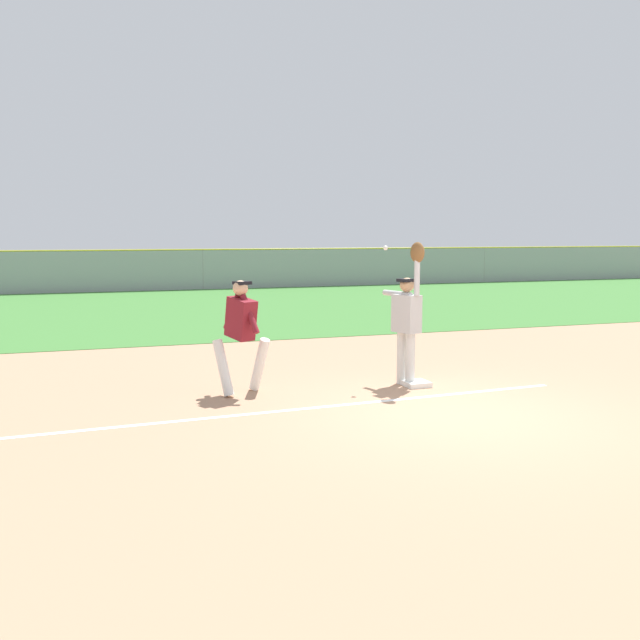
# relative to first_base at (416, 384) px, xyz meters

# --- Properties ---
(ground_plane) EXTENTS (71.51, 71.51, 0.00)m
(ground_plane) POSITION_rel_first_base_xyz_m (-0.30, -1.68, -0.04)
(ground_plane) COLOR tan
(outfield_grass) EXTENTS (55.51, 14.77, 0.01)m
(outfield_grass) POSITION_rel_first_base_xyz_m (-0.30, 12.64, -0.04)
(outfield_grass) COLOR #3D7533
(outfield_grass) RESTS_ON ground_plane
(chalk_foul_line) EXTENTS (11.99, 0.72, 0.01)m
(chalk_foul_line) POSITION_rel_first_base_xyz_m (-4.00, -0.90, -0.04)
(chalk_foul_line) COLOR white
(chalk_foul_line) RESTS_ON ground_plane
(first_base) EXTENTS (0.39, 0.39, 0.08)m
(first_base) POSITION_rel_first_base_xyz_m (0.00, 0.00, 0.00)
(first_base) COLOR white
(first_base) RESTS_ON ground_plane
(fielder) EXTENTS (0.40, 0.88, 2.28)m
(fielder) POSITION_rel_first_base_xyz_m (-0.11, 0.14, 1.08)
(fielder) COLOR silver
(fielder) RESTS_ON ground_plane
(runner) EXTENTS (0.89, 0.80, 1.72)m
(runner) POSITION_rel_first_base_xyz_m (-2.73, 0.37, 0.96)
(runner) COLOR white
(runner) RESTS_ON ground_plane
(baseball) EXTENTS (0.07, 0.07, 0.07)m
(baseball) POSITION_rel_first_base_xyz_m (-0.38, 0.39, 2.14)
(baseball) COLOR white
(outfield_fence) EXTENTS (55.59, 0.08, 1.75)m
(outfield_fence) POSITION_rel_first_base_xyz_m (-0.30, 20.03, 0.83)
(outfield_fence) COLOR #93999E
(outfield_fence) RESTS_ON ground_plane
(parked_car_white) EXTENTS (4.48, 2.27, 1.25)m
(parked_car_white) POSITION_rel_first_base_xyz_m (-5.66, 23.82, 0.63)
(parked_car_white) COLOR white
(parked_car_white) RESTS_ON ground_plane
(parked_car_tan) EXTENTS (4.49, 2.30, 1.25)m
(parked_car_tan) POSITION_rel_first_base_xyz_m (-0.50, 24.15, 0.63)
(parked_car_tan) COLOR tan
(parked_car_tan) RESTS_ON ground_plane
(parked_car_silver) EXTENTS (4.55, 2.42, 1.25)m
(parked_car_silver) POSITION_rel_first_base_xyz_m (4.53, 23.61, 0.63)
(parked_car_silver) COLOR #B7B7BC
(parked_car_silver) RESTS_ON ground_plane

